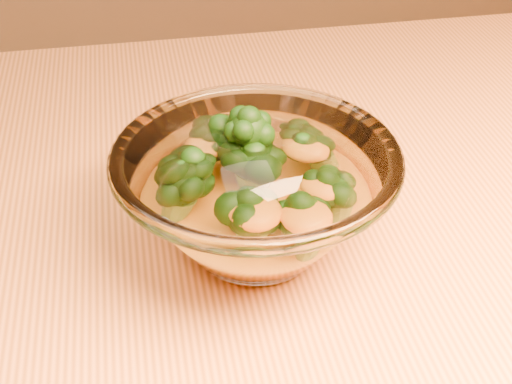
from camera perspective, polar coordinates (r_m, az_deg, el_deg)
table at (r=0.56m, az=3.82°, el=-13.99°), size 1.20×0.80×0.75m
glass_bowl at (r=0.48m, az=-0.00°, el=-0.40°), size 0.19×0.19×0.08m
cheese_sauce at (r=0.49m, az=-0.00°, el=-2.08°), size 0.11×0.11×0.03m
broccoli_heap at (r=0.48m, az=-0.70°, el=1.33°), size 0.13×0.12×0.07m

